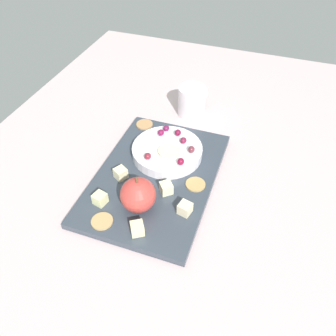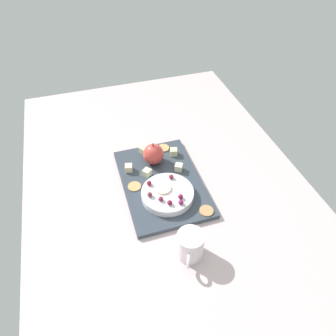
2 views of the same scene
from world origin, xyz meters
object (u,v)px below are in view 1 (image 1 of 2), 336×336
object	(u,v)px
grape_2	(161,133)
cup	(192,101)
cheese_cube_0	(121,173)
grape_0	(183,140)
grape_3	(148,156)
grape_5	(178,133)
apple_slice_0	(169,151)
apple_whole	(138,195)
grape_4	(191,149)
cracker_1	(102,221)
cracker_0	(195,184)
cheese_cube_2	(100,199)
cheese_cube_4	(166,188)
cheese_cube_3	(137,229)
platter	(156,177)
cracker_2	(144,124)
grape_6	(166,128)
grape_1	(181,162)
serving_dish	(167,151)
cheese_cube_1	(185,208)

from	to	relation	value
grape_2	cup	distance (cm)	17.14
cheese_cube_0	grape_0	world-z (taller)	grape_0
grape_3	grape_5	bearing A→B (deg)	-19.98
grape_5	grape_3	bearing A→B (deg)	160.02
grape_5	apple_slice_0	bearing A→B (deg)	-178.93
apple_whole	grape_4	size ratio (longest dim) A/B	4.30
cracker_1	grape_5	world-z (taller)	grape_5
cup	cheese_cube_0	bearing A→B (deg)	166.90
cracker_0	cheese_cube_2	bearing A→B (deg)	123.57
cheese_cube_4	apple_whole	bearing A→B (deg)	145.78
cheese_cube_3	cup	world-z (taller)	cup
platter	cracker_0	world-z (taller)	cracker_0
grape_5	cracker_2	bearing A→B (deg)	69.36
cracker_2	grape_6	distance (cm)	8.54
grape_1	grape_4	xyz separation A→B (cm)	(4.80, -1.07, -0.01)
cheese_cube_2	grape_4	bearing A→B (deg)	-36.26
grape_4	cracker_1	bearing A→B (deg)	154.10
apple_whole	grape_5	size ratio (longest dim) A/B	4.30
grape_0	grape_6	size ratio (longest dim) A/B	1.00
serving_dish	cheese_cube_2	distance (cm)	20.67
platter	cracker_1	size ratio (longest dim) A/B	8.78
cheese_cube_3	grape_1	distance (cm)	19.16
cheese_cube_2	grape_1	size ratio (longest dim) A/B	1.45
cheese_cube_2	grape_3	size ratio (longest dim) A/B	1.45
serving_dish	grape_6	xyz separation A→B (cm)	(6.08, 2.43, 1.91)
platter	cracker_1	bearing A→B (deg)	161.35
cracker_2	grape_3	bearing A→B (deg)	-154.63
cheese_cube_4	grape_1	size ratio (longest dim) A/B	1.45
cheese_cube_4	grape_0	size ratio (longest dim) A/B	1.45
cheese_cube_4	grape_3	world-z (taller)	grape_3
cheese_cube_1	grape_5	distance (cm)	22.51
cheese_cube_2	cup	xyz separation A→B (cm)	(39.74, -8.17, 1.40)
grape_0	grape_2	world-z (taller)	grape_2
platter	cheese_cube_0	distance (cm)	8.20
cheese_cube_3	apple_slice_0	world-z (taller)	apple_slice_0
cracker_0	grape_5	distance (cm)	15.42
cheese_cube_0	cracker_2	size ratio (longest dim) A/B	0.56
grape_1	cheese_cube_4	bearing A→B (deg)	171.85
cheese_cube_1	grape_1	xyz separation A→B (cm)	(11.02, 4.53, 2.01)
grape_1	grape_2	bearing A→B (deg)	43.13
grape_3	apple_slice_0	world-z (taller)	grape_3
cheese_cube_0	cheese_cube_3	world-z (taller)	same
grape_5	cheese_cube_1	bearing A→B (deg)	-157.87
grape_3	cup	bearing A→B (deg)	-6.22
grape_2	cup	world-z (taller)	cup
cheese_cube_3	grape_4	distance (cm)	24.05
cheese_cube_0	cheese_cube_1	xyz separation A→B (cm)	(-4.87, -16.73, 0.00)
apple_whole	cracker_2	bearing A→B (deg)	19.98
cheese_cube_0	grape_0	bearing A→B (deg)	-37.60
cheese_cube_2	grape_3	xyz separation A→B (cm)	(13.73, -5.33, 1.93)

